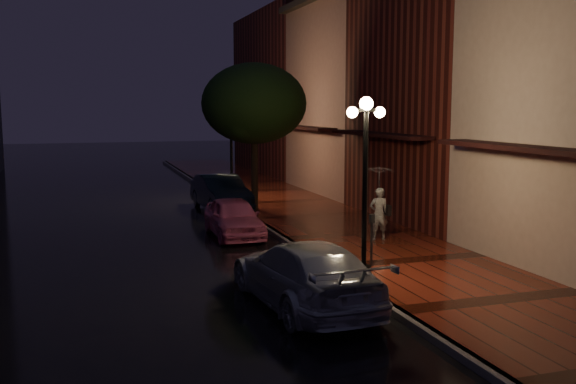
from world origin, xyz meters
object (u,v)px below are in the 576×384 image
object	(u,v)px
streetlamp_far	(231,144)
silver_car	(304,274)
street_tree	(254,106)
woman_with_umbrella	(379,191)
pink_car	(234,217)
parking_meter	(372,235)
streetlamp_near	(365,176)
navy_car	(221,193)

from	to	relation	value
streetlamp_far	silver_car	world-z (taller)	streetlamp_far
street_tree	woman_with_umbrella	distance (m)	7.83
streetlamp_far	pink_car	world-z (taller)	streetlamp_far
streetlamp_far	pink_car	distance (m)	7.96
street_tree	parking_meter	size ratio (longest dim) A/B	4.27
streetlamp_near	silver_car	bearing A→B (deg)	-148.24
navy_car	silver_car	bearing A→B (deg)	-98.42
streetlamp_far	pink_car	size ratio (longest dim) A/B	1.15
pink_car	streetlamp_near	bearing A→B (deg)	-75.02
street_tree	woman_with_umbrella	world-z (taller)	street_tree
parking_meter	streetlamp_near	bearing A→B (deg)	-140.44
street_tree	parking_meter	world-z (taller)	street_tree
silver_car	streetlamp_far	bearing A→B (deg)	-101.18
street_tree	pink_car	distance (m)	6.09
pink_car	parking_meter	bearing A→B (deg)	-66.70
navy_car	woman_with_umbrella	distance (m)	8.68
street_tree	parking_meter	distance (m)	10.57
navy_car	pink_car	bearing A→B (deg)	-101.73
pink_car	woman_with_umbrella	bearing A→B (deg)	-32.76
navy_car	silver_car	world-z (taller)	navy_car
street_tree	streetlamp_near	bearing A→B (deg)	-91.35
street_tree	navy_car	distance (m)	3.82
street_tree	woman_with_umbrella	bearing A→B (deg)	-74.11
navy_car	woman_with_umbrella	xyz separation A→B (m)	(3.23, -8.00, 0.93)
navy_car	parking_meter	xyz separation A→B (m)	(1.60, -10.94, 0.25)
pink_car	silver_car	xyz separation A→B (m)	(-0.26, -7.67, 0.07)
streetlamp_far	silver_car	distance (m)	15.44
street_tree	silver_car	distance (m)	12.88
woman_with_umbrella	navy_car	bearing A→B (deg)	-59.19
streetlamp_far	silver_car	xyz separation A→B (m)	(-1.94, -15.20, -1.89)
streetlamp_far	streetlamp_near	bearing A→B (deg)	-90.00
street_tree	silver_car	bearing A→B (deg)	-100.21
woman_with_umbrella	parking_meter	world-z (taller)	woman_with_umbrella
streetlamp_near	pink_car	xyz separation A→B (m)	(-1.67, 6.47, -1.96)
navy_car	parking_meter	world-z (taller)	parking_meter
streetlamp_near	navy_car	distance (m)	12.07
streetlamp_far	street_tree	distance (m)	3.44
parking_meter	pink_car	bearing A→B (deg)	96.78
street_tree	silver_car	xyz separation A→B (m)	(-2.20, -12.19, -3.54)
streetlamp_far	navy_car	world-z (taller)	streetlamp_far
streetlamp_near	silver_car	distance (m)	2.96
streetlamp_far	woman_with_umbrella	distance (m)	10.42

